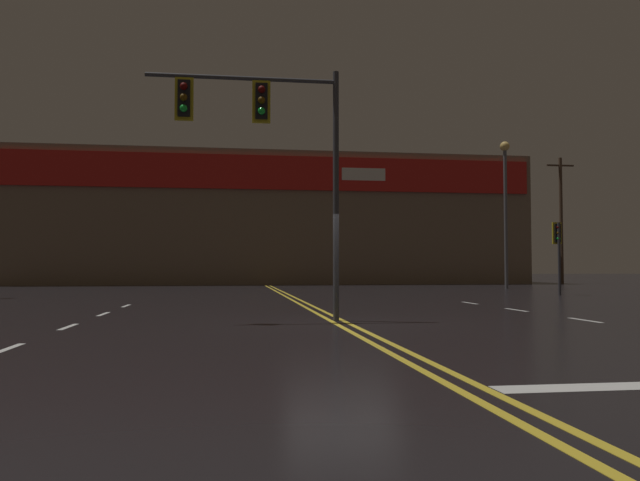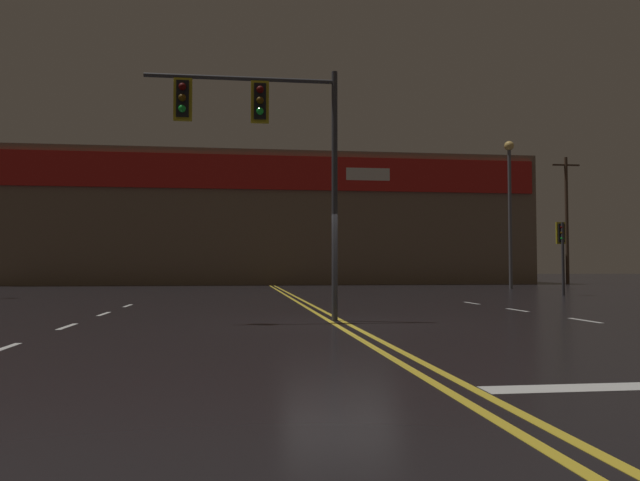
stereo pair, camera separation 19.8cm
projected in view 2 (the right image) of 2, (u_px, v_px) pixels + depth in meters
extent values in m
plane|color=black|center=(340.00, 323.00, 13.87)|extent=(200.00, 200.00, 0.00)
cube|color=gold|center=(334.00, 323.00, 13.85)|extent=(0.12, 60.00, 0.01)
cube|color=gold|center=(347.00, 323.00, 13.88)|extent=(0.12, 60.00, 0.01)
cube|color=silver|center=(3.00, 349.00, 9.55)|extent=(0.12, 1.40, 0.01)
cube|color=silver|center=(67.00, 326.00, 13.12)|extent=(0.12, 1.40, 0.01)
cube|color=silver|center=(104.00, 314.00, 16.68)|extent=(0.12, 1.40, 0.01)
cube|color=silver|center=(128.00, 306.00, 20.25)|extent=(0.12, 1.40, 0.01)
cube|color=silver|center=(585.00, 320.00, 14.61)|extent=(0.12, 1.40, 0.01)
cube|color=silver|center=(517.00, 310.00, 18.18)|extent=(0.12, 1.40, 0.01)
cube|color=silver|center=(472.00, 303.00, 21.75)|extent=(0.12, 1.40, 0.01)
cylinder|color=#38383D|center=(335.00, 195.00, 14.67)|extent=(0.14, 0.14, 5.90)
cylinder|color=#38383D|center=(241.00, 79.00, 14.50)|extent=(4.41, 0.10, 0.10)
cube|color=black|center=(260.00, 102.00, 14.53)|extent=(0.28, 0.24, 0.84)
cube|color=gold|center=(260.00, 102.00, 14.53)|extent=(0.42, 0.08, 0.99)
sphere|color=#500705|center=(260.00, 90.00, 14.39)|extent=(0.17, 0.17, 0.17)
sphere|color=#543707|center=(260.00, 100.00, 14.38)|extent=(0.17, 0.17, 0.17)
sphere|color=green|center=(260.00, 111.00, 14.37)|extent=(0.17, 0.17, 0.17)
cube|color=black|center=(183.00, 99.00, 14.31)|extent=(0.28, 0.24, 0.84)
cube|color=gold|center=(183.00, 99.00, 14.31)|extent=(0.42, 0.08, 0.99)
sphere|color=#500705|center=(182.00, 87.00, 14.16)|extent=(0.17, 0.17, 0.17)
sphere|color=#543707|center=(182.00, 98.00, 14.15)|extent=(0.17, 0.17, 0.17)
sphere|color=green|center=(182.00, 109.00, 14.14)|extent=(0.17, 0.17, 0.17)
cylinder|color=#38383D|center=(563.00, 259.00, 27.90)|extent=(0.13, 0.13, 3.27)
cube|color=black|center=(560.00, 233.00, 28.13)|extent=(0.28, 0.24, 0.84)
cube|color=gold|center=(560.00, 233.00, 28.13)|extent=(0.42, 0.08, 0.99)
sphere|color=#500705|center=(562.00, 227.00, 27.99)|extent=(0.17, 0.17, 0.17)
sphere|color=#543707|center=(562.00, 233.00, 27.98)|extent=(0.17, 0.17, 0.17)
sphere|color=green|center=(562.00, 238.00, 27.96)|extent=(0.17, 0.17, 0.17)
cylinder|color=#59595E|center=(510.00, 218.00, 36.34)|extent=(0.20, 0.20, 8.21)
sphere|color=#F4C666|center=(509.00, 146.00, 36.53)|extent=(0.56, 0.56, 0.56)
cube|color=#7A6651|center=(268.00, 222.00, 49.05)|extent=(39.67, 10.00, 9.66)
cube|color=red|center=(272.00, 173.00, 44.13)|extent=(38.87, 0.20, 2.41)
cube|color=white|center=(368.00, 174.00, 44.97)|extent=(3.20, 0.16, 0.90)
cylinder|color=#4C3828|center=(567.00, 220.00, 47.78)|extent=(0.26, 0.26, 9.73)
cube|color=#4C3828|center=(566.00, 165.00, 47.96)|extent=(2.20, 0.12, 0.12)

